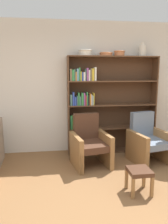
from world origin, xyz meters
name	(u,v)px	position (x,y,z in m)	size (l,w,h in m)	color
ground_plane	(124,215)	(0.00, 0.00, 0.00)	(24.00, 24.00, 0.00)	brown
wall_back	(91,88)	(0.00, 2.35, 1.38)	(12.00, 0.06, 2.75)	silver
bookshelf	(103,105)	(0.23, 2.18, 1.01)	(1.88, 0.30, 2.03)	brown
bowl_slate	(85,52)	(-0.16, 2.16, 2.10)	(0.28, 0.28, 0.11)	silver
bowl_stoneware	(106,54)	(0.26, 2.16, 2.07)	(0.27, 0.27, 0.07)	#C67547
bowl_copper	(119,53)	(0.54, 2.16, 2.09)	(0.23, 0.23, 0.10)	#C67547
vase_tall	(142,50)	(1.03, 2.16, 2.15)	(0.14, 0.14, 0.27)	silver
armchair_leather	(90,144)	(-0.17, 1.53, 0.40)	(0.75, 0.78, 0.94)	olive
armchair_cushioned	(148,141)	(0.97, 1.53, 0.40)	(0.76, 0.80, 0.94)	olive
footstool	(139,174)	(0.37, 0.46, 0.29)	(0.31, 0.31, 0.36)	olive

